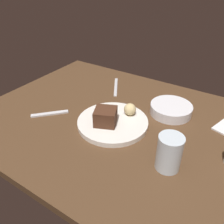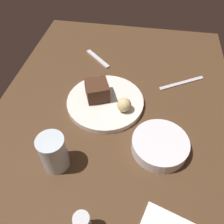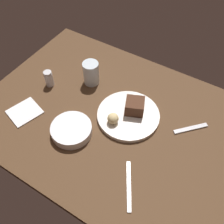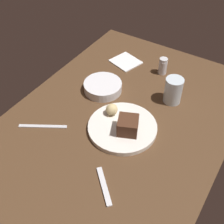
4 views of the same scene
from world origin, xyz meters
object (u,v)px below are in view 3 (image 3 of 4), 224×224
Objects in this scene: dessert_plate at (128,115)px; folded_napkin at (25,112)px; chocolate_cake_slice at (135,106)px; bread_roll at (113,119)px; water_glass at (91,73)px; butter_knife at (129,186)px; salt_shaker at (49,79)px; side_bowl at (71,130)px; dessert_spoon at (191,128)px.

dessert_plate is 45.72cm from folded_napkin.
dessert_plate is at bearing -112.46° from chocolate_cake_slice.
dessert_plate is 5.69× the size of bread_roll.
bread_roll is at bearing 22.04° from folded_napkin.
folded_napkin is at bearing -157.96° from bread_roll.
water_glass is 55.41cm from butter_knife.
folded_napkin reaches higher than butter_knife.
salt_shaker is at bearing 36.48° from butter_knife.
side_bowl is at bearing -128.97° from dessert_plate.
side_bowl reaches higher than dessert_spoon.
folded_napkin is at bearing 157.91° from dessert_spoon.
dessert_plate is 8.53cm from bread_roll.
dessert_plate is 2.09× the size of folded_napkin.
dessert_spoon is at bearing 24.61° from folded_napkin.
side_bowl reaches higher than dessert_plate.
water_glass reaches higher than folded_napkin.
dessert_plate is 1.60× the size of side_bowl.
water_glass is at bearing 159.91° from dessert_plate.
dessert_plate reaches higher than butter_knife.
dessert_plate is 2.35× the size of water_glass.
salt_shaker is 0.71× the size of water_glass.
side_bowl is (-17.04, -22.54, -2.94)cm from chocolate_cake_slice.
bread_roll is (-4.67, -10.08, -0.63)cm from chocolate_cake_slice.
chocolate_cake_slice is at bearing 7.57° from salt_shaker.
chocolate_cake_slice is at bearing 65.14° from bread_roll.
folded_napkin is at bearing -85.56° from salt_shaker.
water_glass is at bearing 65.21° from folded_napkin.
dessert_plate is at bearing 3.68° from salt_shaker.
side_bowl is at bearing 167.12° from dessert_spoon.
salt_shaker is at bearing -142.90° from water_glass.
dessert_plate reaches higher than folded_napkin.
chocolate_cake_slice is 0.46× the size of side_bowl.
butter_knife is (19.03, -20.12, -4.06)cm from bread_roll.
dessert_plate is at bearing 150.99° from dessert_spoon.
dessert_plate is at bearing 64.14° from bread_roll.
bread_roll is 0.59× the size of salt_shaker.
butter_knife is (31.40, -7.66, -1.75)cm from side_bowl.
side_bowl reaches higher than butter_knife.
bread_roll is 27.69cm from water_glass.
side_bowl is (25.82, -16.84, -2.00)cm from salt_shaker.
water_glass is at bearing 166.68° from chocolate_cake_slice.
folded_napkin is (-65.59, -30.04, -0.05)cm from dessert_spoon.
water_glass reaches higher than salt_shaker.
folded_napkin is (-40.11, -21.92, -0.67)cm from dessert_plate.
dessert_plate is 27.73cm from water_glass.
dessert_plate is at bearing 28.65° from folded_napkin.
chocolate_cake_slice reaches higher than folded_napkin.
chocolate_cake_slice is 27.66cm from water_glass.
salt_shaker reaches higher than side_bowl.
dessert_plate is 31.35cm from butter_knife.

